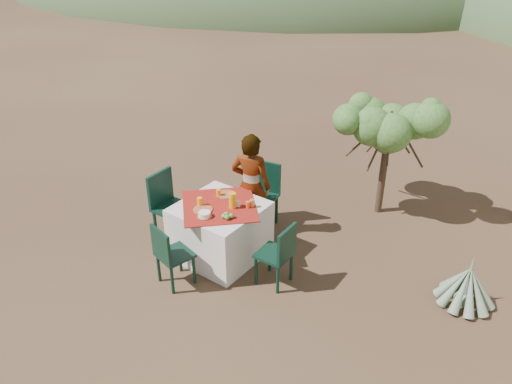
% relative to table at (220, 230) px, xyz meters
% --- Properties ---
extents(ground, '(160.00, 160.00, 0.00)m').
position_rel_table_xyz_m(ground, '(0.70, 0.05, -0.38)').
color(ground, '#3D251C').
rests_on(ground, ground).
extents(table, '(1.30, 1.30, 0.76)m').
position_rel_table_xyz_m(table, '(0.00, 0.00, 0.00)').
color(table, white).
rests_on(table, ground).
extents(chair_far, '(0.51, 0.51, 0.96)m').
position_rel_table_xyz_m(chair_far, '(-0.01, 0.97, 0.15)').
color(chair_far, black).
rests_on(chair_far, ground).
extents(chair_near, '(0.46, 0.46, 0.84)m').
position_rel_table_xyz_m(chair_near, '(-0.09, -0.84, 0.08)').
color(chair_near, black).
rests_on(chair_near, ground).
extents(chair_left, '(0.47, 0.47, 0.98)m').
position_rel_table_xyz_m(chair_left, '(-0.86, -0.09, 0.17)').
color(chair_left, black).
rests_on(chair_left, ground).
extents(chair_right, '(0.40, 0.40, 0.84)m').
position_rel_table_xyz_m(chair_right, '(0.97, -0.05, 0.09)').
color(chair_right, black).
rests_on(chair_right, ground).
extents(person, '(0.64, 0.52, 1.53)m').
position_rel_table_xyz_m(person, '(0.02, 0.66, 0.39)').
color(person, '#8C6651').
rests_on(person, ground).
extents(shrub_tree, '(1.41, 1.38, 1.66)m').
position_rel_table_xyz_m(shrub_tree, '(1.28, 2.36, 0.93)').
color(shrub_tree, '#442F22').
rests_on(shrub_tree, ground).
extents(agave, '(0.69, 0.69, 0.73)m').
position_rel_table_xyz_m(agave, '(2.92, 0.95, -0.13)').
color(agave, gray).
rests_on(agave, ground).
extents(plate_far, '(0.25, 0.25, 0.01)m').
position_rel_table_xyz_m(plate_far, '(-0.10, 0.27, 0.39)').
color(plate_far, brown).
rests_on(plate_far, table).
extents(plate_near, '(0.25, 0.25, 0.01)m').
position_rel_table_xyz_m(plate_near, '(-0.09, -0.21, 0.39)').
color(plate_near, brown).
rests_on(plate_near, table).
extents(glass_far, '(0.06, 0.06, 0.10)m').
position_rel_table_xyz_m(glass_far, '(-0.17, 0.19, 0.43)').
color(glass_far, '#FDA70F').
rests_on(glass_far, table).
extents(glass_near, '(0.07, 0.07, 0.11)m').
position_rel_table_xyz_m(glass_near, '(-0.20, -0.15, 0.44)').
color(glass_near, '#FDA70F').
rests_on(glass_near, table).
extents(juice_pitcher, '(0.09, 0.09, 0.21)m').
position_rel_table_xyz_m(juice_pitcher, '(0.17, 0.06, 0.49)').
color(juice_pitcher, '#FDA70F').
rests_on(juice_pitcher, table).
extents(bowl_plate, '(0.18, 0.18, 0.01)m').
position_rel_table_xyz_m(bowl_plate, '(0.03, -0.32, 0.39)').
color(bowl_plate, brown).
rests_on(bowl_plate, table).
extents(white_bowl, '(0.15, 0.15, 0.06)m').
position_rel_table_xyz_m(white_bowl, '(0.03, -0.32, 0.42)').
color(white_bowl, white).
rests_on(white_bowl, bowl_plate).
extents(jar_left, '(0.05, 0.05, 0.09)m').
position_rel_table_xyz_m(jar_left, '(0.32, 0.17, 0.43)').
color(jar_left, orange).
rests_on(jar_left, table).
extents(jar_right, '(0.06, 0.06, 0.10)m').
position_rel_table_xyz_m(jar_right, '(0.35, 0.23, 0.43)').
color(jar_right, orange).
rests_on(jar_right, table).
extents(napkin_holder, '(0.07, 0.06, 0.08)m').
position_rel_table_xyz_m(napkin_holder, '(0.20, 0.12, 0.42)').
color(napkin_holder, white).
rests_on(napkin_holder, table).
extents(fruit_cluster, '(0.13, 0.12, 0.07)m').
position_rel_table_xyz_m(fruit_cluster, '(0.28, -0.18, 0.42)').
color(fruit_cluster, '#5A9134').
rests_on(fruit_cluster, table).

